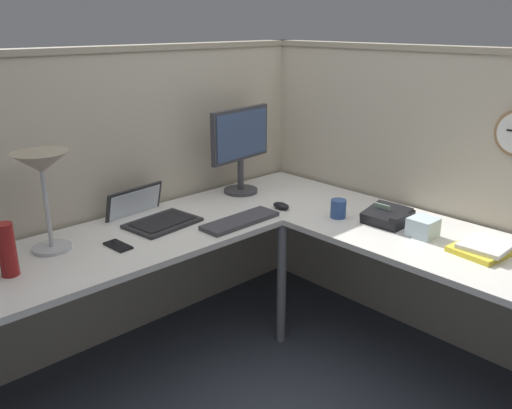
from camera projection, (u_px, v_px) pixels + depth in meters
name	position (u px, v px, depth m)	size (l,w,h in m)	color
ground_plane	(281.00, 364.00, 2.79)	(6.80, 6.80, 0.00)	#383D47
cubicle_wall_back	(121.00, 197.00, 2.89)	(2.57, 0.12, 1.58)	#B7AD99
cubicle_wall_right	(430.00, 196.00, 2.91)	(0.12, 2.37, 1.58)	#B7AD99
desk	(269.00, 266.00, 2.45)	(2.35, 2.15, 0.73)	silver
monitor	(241.00, 144.00, 3.09)	(0.46, 0.20, 0.50)	#38383D
laptop	(150.00, 216.00, 2.73)	(0.38, 0.42, 0.22)	#232326
keyboard	(240.00, 221.00, 2.70)	(0.43, 0.14, 0.02)	#38383D
computer_mouse	(281.00, 206.00, 2.90)	(0.06, 0.10, 0.03)	black
desk_lamp_dome	(42.00, 171.00, 2.27)	(0.24, 0.24, 0.44)	#B7BABF
cell_phone	(118.00, 246.00, 2.41)	(0.07, 0.14, 0.01)	black
thermos_flask	(7.00, 250.00, 2.11)	(0.07, 0.07, 0.22)	maroon
office_phone	(388.00, 217.00, 2.67)	(0.20, 0.21, 0.11)	black
book_stack	(486.00, 247.00, 2.36)	(0.30, 0.24, 0.04)	yellow
coffee_mug	(338.00, 209.00, 2.76)	(0.08, 0.08, 0.10)	#2D4C8C
tissue_box	(423.00, 227.00, 2.52)	(0.12, 0.12, 0.09)	silver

